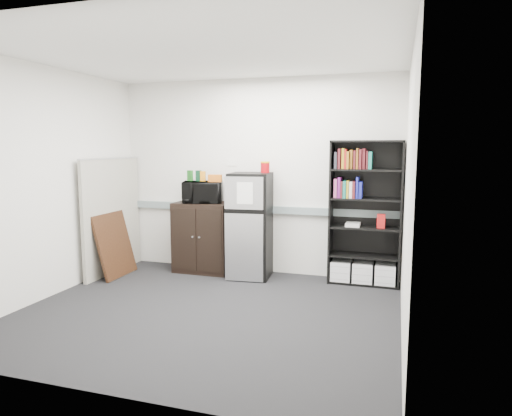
# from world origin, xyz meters

# --- Properties ---
(floor) EXTENTS (4.00, 4.00, 0.00)m
(floor) POSITION_xyz_m (0.00, 0.00, 0.00)
(floor) COLOR black
(floor) RESTS_ON ground
(wall_back) EXTENTS (4.00, 0.02, 2.70)m
(wall_back) POSITION_xyz_m (0.00, 1.75, 1.35)
(wall_back) COLOR silver
(wall_back) RESTS_ON floor
(wall_right) EXTENTS (0.02, 3.50, 2.70)m
(wall_right) POSITION_xyz_m (2.00, 0.00, 1.35)
(wall_right) COLOR silver
(wall_right) RESTS_ON floor
(wall_left) EXTENTS (0.02, 3.50, 2.70)m
(wall_left) POSITION_xyz_m (-2.00, 0.00, 1.35)
(wall_left) COLOR silver
(wall_left) RESTS_ON floor
(ceiling) EXTENTS (4.00, 3.50, 0.02)m
(ceiling) POSITION_xyz_m (0.00, 0.00, 2.70)
(ceiling) COLOR white
(ceiling) RESTS_ON wall_back
(electrical_raceway) EXTENTS (3.92, 0.05, 0.10)m
(electrical_raceway) POSITION_xyz_m (0.00, 1.72, 0.90)
(electrical_raceway) COLOR gray
(electrical_raceway) RESTS_ON wall_back
(wall_note) EXTENTS (0.14, 0.00, 0.10)m
(wall_note) POSITION_xyz_m (-0.35, 1.74, 1.55)
(wall_note) COLOR white
(wall_note) RESTS_ON wall_back
(bookshelf) EXTENTS (0.90, 0.34, 1.85)m
(bookshelf) POSITION_xyz_m (1.53, 1.57, 0.91)
(bookshelf) COLOR black
(bookshelf) RESTS_ON floor
(cubicle_partition) EXTENTS (0.06, 1.30, 1.62)m
(cubicle_partition) POSITION_xyz_m (-1.90, 1.08, 0.81)
(cubicle_partition) COLOR gray
(cubicle_partition) RESTS_ON floor
(cabinet) EXTENTS (0.79, 0.53, 0.99)m
(cabinet) POSITION_xyz_m (-0.70, 1.50, 0.50)
(cabinet) COLOR black
(cabinet) RESTS_ON floor
(microwave) EXTENTS (0.63, 0.51, 0.30)m
(microwave) POSITION_xyz_m (-0.70, 1.48, 1.14)
(microwave) COLOR black
(microwave) RESTS_ON cabinet
(snack_box_a) EXTENTS (0.08, 0.07, 0.15)m
(snack_box_a) POSITION_xyz_m (-0.90, 1.52, 1.36)
(snack_box_a) COLOR #185719
(snack_box_a) RESTS_ON microwave
(snack_box_b) EXTENTS (0.07, 0.05, 0.15)m
(snack_box_b) POSITION_xyz_m (-0.77, 1.52, 1.36)
(snack_box_b) COLOR #0B331C
(snack_box_b) RESTS_ON microwave
(snack_box_c) EXTENTS (0.08, 0.07, 0.14)m
(snack_box_c) POSITION_xyz_m (-0.70, 1.52, 1.36)
(snack_box_c) COLOR orange
(snack_box_c) RESTS_ON microwave
(snack_bag) EXTENTS (0.20, 0.13, 0.10)m
(snack_bag) POSITION_xyz_m (-0.50, 1.47, 1.34)
(snack_bag) COLOR #BB5A12
(snack_bag) RESTS_ON microwave
(refrigerator) EXTENTS (0.58, 0.61, 1.42)m
(refrigerator) POSITION_xyz_m (0.03, 1.42, 0.71)
(refrigerator) COLOR black
(refrigerator) RESTS_ON floor
(coffee_can) EXTENTS (0.12, 0.12, 0.17)m
(coffee_can) POSITION_xyz_m (0.20, 1.55, 1.51)
(coffee_can) COLOR #A2070D
(coffee_can) RESTS_ON refrigerator
(framed_poster) EXTENTS (0.26, 0.69, 0.87)m
(framed_poster) POSITION_xyz_m (-1.77, 0.92, 0.44)
(framed_poster) COLOR black
(framed_poster) RESTS_ON floor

